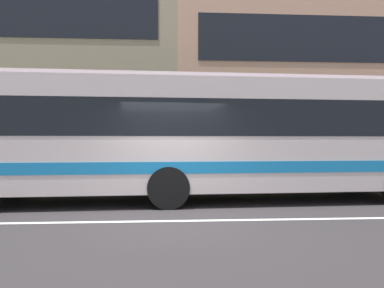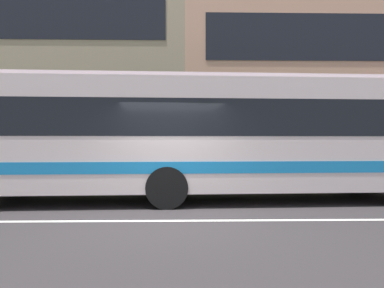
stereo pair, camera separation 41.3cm
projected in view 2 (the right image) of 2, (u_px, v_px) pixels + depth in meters
ground_plane at (172, 221)px, 7.50m from camera, size 160.00×160.00×0.00m
lane_centre_line at (172, 221)px, 7.50m from camera, size 60.00×0.16×0.01m
hedge_row_far at (76, 170)px, 13.86m from camera, size 22.59×1.10×1.11m
transit_bus at (195, 134)px, 10.05m from camera, size 12.33×3.11×3.26m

